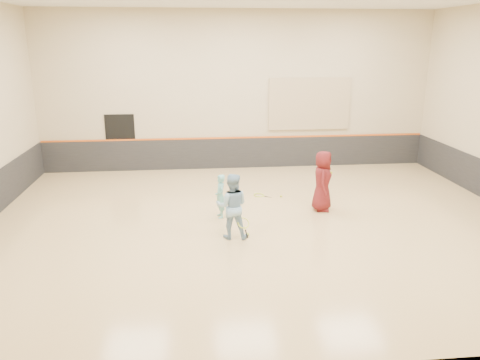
{
  "coord_description": "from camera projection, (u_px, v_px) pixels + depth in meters",
  "views": [
    {
      "loc": [
        -1.76,
        -11.94,
        4.84
      ],
      "look_at": [
        -0.49,
        0.4,
        1.15
      ],
      "focal_mm": 35.0,
      "sensor_mm": 36.0,
      "label": 1
    }
  ],
  "objects": [
    {
      "name": "ball_in_hand",
      "position": [
        331.0,
        173.0,
        13.6
      ],
      "size": [
        0.07,
        0.07,
        0.07
      ],
      "primitive_type": "sphere",
      "color": "gold",
      "rests_on": "young_man"
    },
    {
      "name": "young_man",
      "position": [
        322.0,
        181.0,
        13.74
      ],
      "size": [
        0.77,
        0.99,
        1.8
      ],
      "primitive_type": "imported",
      "rotation": [
        0.0,
        0.0,
        1.32
      ],
      "color": "maroon",
      "rests_on": "floor"
    },
    {
      "name": "ball_under_racket",
      "position": [
        248.0,
        234.0,
        12.12
      ],
      "size": [
        0.07,
        0.07,
        0.07
      ],
      "primitive_type": "sphere",
      "color": "#CCE034",
      "rests_on": "floor"
    },
    {
      "name": "ball_beside_spare",
      "position": [
        281.0,
        196.0,
        15.1
      ],
      "size": [
        0.07,
        0.07,
        0.07
      ],
      "primitive_type": "sphere",
      "color": "#CCD431",
      "rests_on": "floor"
    },
    {
      "name": "spare_racket",
      "position": [
        259.0,
        194.0,
        15.26
      ],
      "size": [
        0.76,
        0.76,
        0.08
      ],
      "primitive_type": null,
      "color": "#AACC2C",
      "rests_on": "floor"
    },
    {
      "name": "girl",
      "position": [
        220.0,
        196.0,
        13.24
      ],
      "size": [
        0.37,
        0.5,
        1.26
      ],
      "primitive_type": "imported",
      "rotation": [
        0.0,
        0.0,
        -1.41
      ],
      "color": "#6DBCBA",
      "rests_on": "floor"
    },
    {
      "name": "room",
      "position": [
        259.0,
        195.0,
        12.71
      ],
      "size": [
        15.04,
        12.04,
        6.22
      ],
      "color": "tan",
      "rests_on": "ground"
    },
    {
      "name": "wainscot_back",
      "position": [
        238.0,
        153.0,
        18.46
      ],
      "size": [
        14.9,
        0.04,
        1.2
      ],
      "primitive_type": "cube",
      "color": "#232326",
      "rests_on": "floor"
    },
    {
      "name": "instructor",
      "position": [
        232.0,
        206.0,
        11.79
      ],
      "size": [
        0.9,
        0.74,
        1.7
      ],
      "primitive_type": "imported",
      "rotation": [
        0.0,
        0.0,
        3.02
      ],
      "color": "#85AECE",
      "rests_on": "floor"
    },
    {
      "name": "accent_stripe",
      "position": [
        238.0,
        138.0,
        18.27
      ],
      "size": [
        14.9,
        0.03,
        0.06
      ],
      "primitive_type": "cube",
      "color": "#D85914",
      "rests_on": "wall_back"
    },
    {
      "name": "held_racket",
      "position": [
        243.0,
        223.0,
        11.71
      ],
      "size": [
        0.5,
        0.5,
        0.5
      ],
      "primitive_type": null,
      "color": "#CADD30",
      "rests_on": "instructor"
    },
    {
      "name": "acoustic_panel",
      "position": [
        309.0,
        104.0,
        18.17
      ],
      "size": [
        3.2,
        0.08,
        2.0
      ],
      "primitive_type": "cube",
      "color": "tan",
      "rests_on": "wall_back"
    },
    {
      "name": "doorway",
      "position": [
        121.0,
        143.0,
        17.88
      ],
      "size": [
        1.1,
        0.05,
        2.2
      ],
      "primitive_type": "cube",
      "color": "black",
      "rests_on": "floor"
    }
  ]
}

